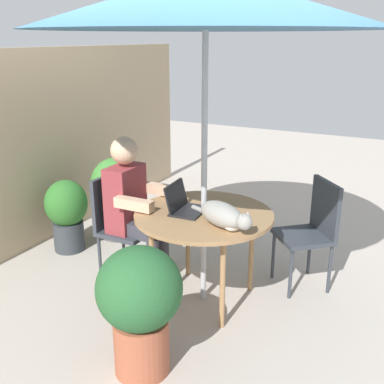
# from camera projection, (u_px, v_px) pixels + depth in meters

# --- Properties ---
(ground_plane) EXTENTS (14.00, 14.00, 0.00)m
(ground_plane) POSITION_uv_depth(u_px,v_px,m) (203.00, 297.00, 3.68)
(ground_plane) COLOR #ADA399
(fence_back) EXTENTS (5.65, 0.08, 1.89)m
(fence_back) POSITION_uv_depth(u_px,v_px,m) (13.00, 155.00, 4.22)
(fence_back) COLOR tan
(fence_back) RESTS_ON ground
(patio_table) EXTENTS (1.05, 1.05, 0.73)m
(patio_table) POSITION_uv_depth(u_px,v_px,m) (204.00, 220.00, 3.46)
(patio_table) COLOR #9E754C
(patio_table) RESTS_ON ground
(patio_umbrella) EXTENTS (2.40, 2.40, 2.38)m
(patio_umbrella) POSITION_uv_depth(u_px,v_px,m) (206.00, 1.00, 2.97)
(patio_umbrella) COLOR #B7B7BC
(patio_umbrella) RESTS_ON ground
(chair_occupied) EXTENTS (0.40, 0.40, 0.90)m
(chair_occupied) POSITION_uv_depth(u_px,v_px,m) (118.00, 219.00, 3.85)
(chair_occupied) COLOR #33383F
(chair_occupied) RESTS_ON ground
(chair_empty) EXTENTS (0.56, 0.56, 0.90)m
(chair_empty) POSITION_uv_depth(u_px,v_px,m) (313.00, 225.00, 3.72)
(chair_empty) COLOR #33383F
(chair_empty) RESTS_ON ground
(person_seated) EXTENTS (0.48, 0.48, 1.24)m
(person_seated) POSITION_uv_depth(u_px,v_px,m) (133.00, 203.00, 3.73)
(person_seated) COLOR maroon
(person_seated) RESTS_ON ground
(laptop) EXTENTS (0.32, 0.27, 0.21)m
(laptop) POSITION_uv_depth(u_px,v_px,m) (182.00, 203.00, 3.46)
(laptop) COLOR black
(laptop) RESTS_ON patio_table
(cat) EXTENTS (0.38, 0.59, 0.17)m
(cat) POSITION_uv_depth(u_px,v_px,m) (224.00, 216.00, 3.16)
(cat) COLOR gray
(cat) RESTS_ON patio_table
(potted_plant_near_fence) EXTENTS (0.40, 0.40, 0.71)m
(potted_plant_near_fence) POSITION_uv_depth(u_px,v_px,m) (67.00, 211.00, 4.39)
(potted_plant_near_fence) COLOR #33383D
(potted_plant_near_fence) RESTS_ON ground
(potted_plant_by_chair) EXTENTS (0.50, 0.50, 0.84)m
(potted_plant_by_chair) POSITION_uv_depth(u_px,v_px,m) (116.00, 193.00, 4.66)
(potted_plant_by_chair) COLOR #595654
(potted_plant_by_chair) RESTS_ON ground
(potted_plant_corner) EXTENTS (0.52, 0.52, 0.83)m
(potted_plant_corner) POSITION_uv_depth(u_px,v_px,m) (140.00, 302.00, 2.73)
(potted_plant_corner) COLOR #9E5138
(potted_plant_corner) RESTS_ON ground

